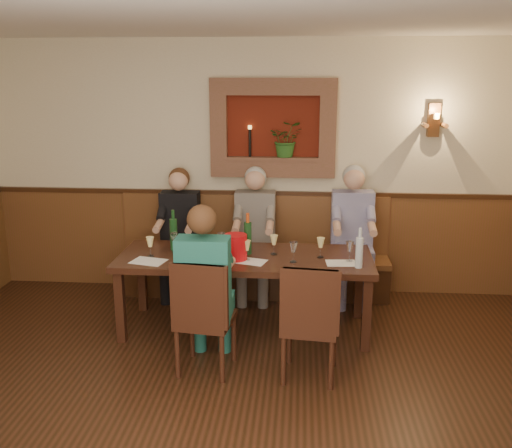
{
  "coord_description": "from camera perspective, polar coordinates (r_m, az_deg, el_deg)",
  "views": [
    {
      "loc": [
        0.51,
        -3.28,
        2.42
      ],
      "look_at": [
        0.1,
        1.9,
        1.05
      ],
      "focal_mm": 40.0,
      "sensor_mm": 36.0,
      "label": 1
    }
  ],
  "objects": [
    {
      "name": "person_bench_right",
      "position": [
        6.26,
        9.54,
        -2.18
      ],
      "size": [
        0.45,
        0.55,
        1.49
      ],
      "color": "navy",
      "rests_on": "ground"
    },
    {
      "name": "wine_glass_7",
      "position": [
        5.37,
        6.47,
        -2.36
      ],
      "size": [
        0.08,
        0.08,
        0.19
      ],
      "primitive_type": null,
      "color": "#F9EA94",
      "rests_on": "dining_table"
    },
    {
      "name": "person_chair_front",
      "position": [
        4.78,
        -5.02,
        -7.71
      ],
      "size": [
        0.43,
        0.52,
        1.44
      ],
      "color": "#174D52",
      "rests_on": "ground"
    },
    {
      "name": "ground_plane",
      "position": [
        4.11,
        -3.76,
        -21.37
      ],
      "size": [
        6.0,
        6.0,
        0.0
      ],
      "primitive_type": "plane",
      "color": "black",
      "rests_on": "ground"
    },
    {
      "name": "tasting_sheet_b",
      "position": [
        5.25,
        -0.53,
        -3.76
      ],
      "size": [
        0.32,
        0.27,
        0.0
      ],
      "primitive_type": "cube",
      "rotation": [
        0.0,
        0.0,
        -0.29
      ],
      "color": "white",
      "rests_on": "dining_table"
    },
    {
      "name": "wine_glass_1",
      "position": [
        5.34,
        -7.61,
        -2.5
      ],
      "size": [
        0.08,
        0.08,
        0.19
      ],
      "primitive_type": null,
      "color": "#F9EA94",
      "rests_on": "dining_table"
    },
    {
      "name": "dining_table",
      "position": [
        5.44,
        -1.09,
        -3.93
      ],
      "size": [
        2.4,
        0.9,
        0.75
      ],
      "color": "black",
      "rests_on": "ground"
    },
    {
      "name": "tasting_sheet_c",
      "position": [
        5.26,
        8.51,
        -3.89
      ],
      "size": [
        0.29,
        0.21,
        0.0
      ],
      "primitive_type": "cube",
      "rotation": [
        0.0,
        0.0,
        0.08
      ],
      "color": "white",
      "rests_on": "dining_table"
    },
    {
      "name": "tasting_sheet_d",
      "position": [
        5.21,
        -6.1,
        -3.98
      ],
      "size": [
        0.29,
        0.22,
        0.0
      ],
      "primitive_type": "cube",
      "rotation": [
        0.0,
        0.0,
        0.1
      ],
      "color": "white",
      "rests_on": "dining_table"
    },
    {
      "name": "person_bench_mid",
      "position": [
        6.25,
        -0.14,
        -2.11
      ],
      "size": [
        0.43,
        0.53,
        1.46
      ],
      "color": "#575250",
      "rests_on": "ground"
    },
    {
      "name": "wine_glass_0",
      "position": [
        5.14,
        -2.96,
        -3.08
      ],
      "size": [
        0.08,
        0.08,
        0.19
      ],
      "primitive_type": null,
      "color": "#F9EA94",
      "rests_on": "dining_table"
    },
    {
      "name": "wall_niche",
      "position": [
        6.26,
        2.07,
        9.13
      ],
      "size": [
        1.36,
        0.3,
        1.06
      ],
      "color": "#5E190D",
      "rests_on": "ground"
    },
    {
      "name": "person_bench_left",
      "position": [
        6.38,
        -7.66,
        -2.02
      ],
      "size": [
        0.42,
        0.52,
        1.43
      ],
      "color": "black",
      "rests_on": "ground"
    },
    {
      "name": "room_shell",
      "position": [
        3.36,
        -4.3,
        5.63
      ],
      "size": [
        6.04,
        6.04,
        2.82
      ],
      "color": "beige",
      "rests_on": "ground"
    },
    {
      "name": "chair_near_left",
      "position": [
        4.86,
        -5.08,
        -11.31
      ],
      "size": [
        0.5,
        0.5,
        1.0
      ],
      "rotation": [
        0.0,
        0.0,
        -0.13
      ],
      "color": "black",
      "rests_on": "ground"
    },
    {
      "name": "tasting_sheet_a",
      "position": [
        5.34,
        -10.7,
        -3.68
      ],
      "size": [
        0.35,
        0.29,
        0.0
      ],
      "primitive_type": "cube",
      "rotation": [
        0.0,
        0.0,
        -0.24
      ],
      "color": "white",
      "rests_on": "dining_table"
    },
    {
      "name": "bench",
      "position": [
        6.44,
        -0.26,
        -4.18
      ],
      "size": [
        3.0,
        0.45,
        1.11
      ],
      "color": "#381E0F",
      "rests_on": "ground"
    },
    {
      "name": "wine_bottle_green_b",
      "position": [
        5.61,
        -8.24,
        -0.94
      ],
      "size": [
        0.08,
        0.08,
        0.4
      ],
      "rotation": [
        0.0,
        0.0,
        0.09
      ],
      "color": "#19471E",
      "rests_on": "dining_table"
    },
    {
      "name": "spittoon_bucket",
      "position": [
        5.27,
        -2.05,
        -2.33
      ],
      "size": [
        0.25,
        0.25,
        0.24
      ],
      "primitive_type": "cylinder",
      "rotation": [
        0.0,
        0.0,
        0.21
      ],
      "color": "red",
      "rests_on": "dining_table"
    },
    {
      "name": "wine_glass_3",
      "position": [
        5.51,
        -3.5,
        -1.87
      ],
      "size": [
        0.08,
        0.08,
        0.19
      ],
      "primitive_type": null,
      "color": "white",
      "rests_on": "dining_table"
    },
    {
      "name": "wine_glass_5",
      "position": [
        5.26,
        -0.94,
        -2.66
      ],
      "size": [
        0.08,
        0.08,
        0.19
      ],
      "primitive_type": null,
      "color": "#F9EA94",
      "rests_on": "dining_table"
    },
    {
      "name": "wainscoting",
      "position": [
        3.79,
        -3.91,
        -14.18
      ],
      "size": [
        6.02,
        6.02,
        1.15
      ],
      "color": "brown",
      "rests_on": "ground"
    },
    {
      "name": "wine_glass_2",
      "position": [
        5.29,
        9.34,
        -2.73
      ],
      "size": [
        0.08,
        0.08,
        0.19
      ],
      "primitive_type": null,
      "color": "white",
      "rests_on": "dining_table"
    },
    {
      "name": "wine_glass_9",
      "position": [
        5.22,
        3.76,
        -2.82
      ],
      "size": [
        0.08,
        0.08,
        0.19
      ],
      "primitive_type": null,
      "color": "white",
      "rests_on": "dining_table"
    },
    {
      "name": "wine_glass_4",
      "position": [
        5.56,
        -8.16,
        -1.84
      ],
      "size": [
        0.08,
        0.08,
        0.19
      ],
      "primitive_type": null,
      "color": "white",
      "rests_on": "dining_table"
    },
    {
      "name": "wine_bottle_green_a",
      "position": [
        5.43,
        -0.83,
        -1.32
      ],
      "size": [
        0.07,
        0.07,
        0.4
      ],
      "rotation": [
        0.0,
        0.0,
        0.01
      ],
      "color": "#19471E",
      "rests_on": "dining_table"
    },
    {
      "name": "wine_glass_6",
      "position": [
        5.46,
        -10.52,
        -2.25
      ],
      "size": [
        0.08,
        0.08,
        0.19
      ],
      "primitive_type": null,
      "color": "#F9EA94",
      "rests_on": "dining_table"
    },
    {
      "name": "water_bottle",
      "position": [
        5.13,
        10.28,
        -2.74
      ],
      "size": [
        0.08,
        0.08,
        0.36
      ],
      "rotation": [
        0.0,
        0.0,
        -0.23
      ],
      "color": "silver",
      "rests_on": "dining_table"
    },
    {
      "name": "wine_glass_8",
      "position": [
        5.43,
        1.81,
        -2.09
      ],
      "size": [
        0.08,
        0.08,
        0.19
      ],
      "primitive_type": null,
      "color": "#F9EA94",
      "rests_on": "dining_table"
    },
    {
      "name": "wall_sconce",
      "position": [
        6.38,
        17.37,
        9.82
      ],
      "size": [
        0.25,
        0.2,
        0.35
      ],
      "color": "brown",
      "rests_on": "ground"
    },
    {
      "name": "chair_near_right",
      "position": [
        4.76,
        5.35,
        -11.89
      ],
      "size": [
        0.48,
        0.48,
        1.0
      ],
      "rotation": [
        0.0,
        0.0,
        -0.1
      ],
      "color": "black",
      "rests_on": "ground"
    }
  ]
}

